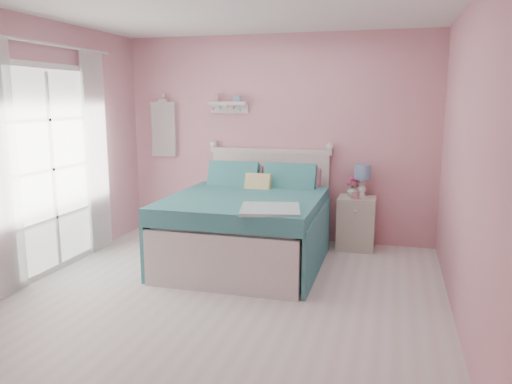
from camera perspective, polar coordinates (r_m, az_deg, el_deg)
The scene contains 13 objects.
floor at distance 4.60m, azimuth -4.26°, elevation -12.47°, with size 4.50×4.50×0.00m, color silver.
room_shell at distance 4.24m, azimuth -4.55°, elevation 7.64°, with size 4.50×4.50×4.50m.
bed at distance 5.60m, azimuth -0.80°, elevation -3.86°, with size 1.60×2.04×1.18m.
nightstand at distance 6.18m, azimuth 11.38°, elevation -3.48°, with size 0.44×0.44×0.64m.
table_lamp at distance 6.13m, azimuth 12.08°, elevation 1.99°, with size 0.20×0.20×0.39m.
vase at distance 6.16m, azimuth 10.95°, elevation 0.16°, with size 0.13×0.13×0.14m, color silver.
teacup at distance 6.01m, azimuth 11.31°, elevation -0.42°, with size 0.09×0.09×0.07m, color #BE8086.
roses at distance 6.13m, azimuth 10.97°, elevation 1.17°, with size 0.14×0.11×0.12m.
wall_shelf at distance 6.51m, azimuth -3.16°, elevation 9.98°, with size 0.50×0.15×0.25m.
hanging_dress at distance 6.86m, azimuth -10.53°, elevation 7.05°, with size 0.34×0.03×0.72m, color white.
french_door at distance 5.60m, azimuth -22.31°, elevation 2.35°, with size 0.04×1.32×2.16m.
curtain_near at distance 5.00m, azimuth -27.12°, elevation 2.30°, with size 0.04×0.40×2.32m, color white.
curtain_far at distance 6.16m, azimuth -17.79°, elevation 4.30°, with size 0.04×0.40×2.32m, color white.
Camera 1 is at (1.45, -3.98, 1.80)m, focal length 35.00 mm.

